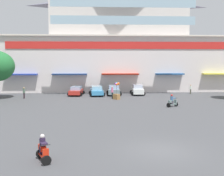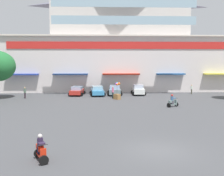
{
  "view_description": "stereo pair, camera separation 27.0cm",
  "coord_description": "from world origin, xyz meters",
  "px_view_note": "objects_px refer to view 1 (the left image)",
  "views": [
    {
      "loc": [
        -3.82,
        -16.38,
        5.58
      ],
      "look_at": [
        -2.27,
        13.71,
        2.47
      ],
      "focal_mm": 44.45,
      "sensor_mm": 36.0,
      "label": 1
    },
    {
      "loc": [
        -3.55,
        -16.39,
        5.58
      ],
      "look_at": [
        -2.27,
        13.71,
        2.47
      ],
      "focal_mm": 44.45,
      "sensor_mm": 36.0,
      "label": 2
    }
  ],
  "objects_px": {
    "scooter_rider_3": "(172,102)",
    "parked_car_2": "(114,90)",
    "parked_car_0": "(76,91)",
    "balloon_vendor_cart": "(117,93)",
    "scooter_rider_1": "(43,150)",
    "pedestrian_1": "(112,91)",
    "pedestrian_2": "(24,92)",
    "parked_car_3": "(137,90)",
    "parked_car_1": "(97,91)",
    "pedestrian_0": "(191,89)"
  },
  "relations": [
    {
      "from": "scooter_rider_1",
      "to": "scooter_rider_3",
      "type": "bearing_deg",
      "value": 55.33
    },
    {
      "from": "pedestrian_1",
      "to": "balloon_vendor_cart",
      "type": "xyz_separation_m",
      "value": [
        0.55,
        -1.17,
        -0.07
      ]
    },
    {
      "from": "parked_car_0",
      "to": "scooter_rider_3",
      "type": "height_order",
      "value": "scooter_rider_3"
    },
    {
      "from": "pedestrian_1",
      "to": "pedestrian_2",
      "type": "height_order",
      "value": "pedestrian_1"
    },
    {
      "from": "parked_car_3",
      "to": "pedestrian_0",
      "type": "xyz_separation_m",
      "value": [
        8.71,
        0.4,
        0.09
      ]
    },
    {
      "from": "scooter_rider_1",
      "to": "pedestrian_1",
      "type": "bearing_deg",
      "value": 78.37
    },
    {
      "from": "parked_car_0",
      "to": "scooter_rider_3",
      "type": "bearing_deg",
      "value": -42.68
    },
    {
      "from": "parked_car_0",
      "to": "pedestrian_1",
      "type": "xyz_separation_m",
      "value": [
        5.45,
        -3.5,
        0.29
      ]
    },
    {
      "from": "parked_car_0",
      "to": "pedestrian_1",
      "type": "bearing_deg",
      "value": -32.74
    },
    {
      "from": "pedestrian_1",
      "to": "balloon_vendor_cart",
      "type": "relative_size",
      "value": 0.72
    },
    {
      "from": "parked_car_2",
      "to": "balloon_vendor_cart",
      "type": "distance_m",
      "value": 4.8
    },
    {
      "from": "parked_car_0",
      "to": "parked_car_2",
      "type": "bearing_deg",
      "value": 1.14
    },
    {
      "from": "parked_car_2",
      "to": "pedestrian_0",
      "type": "xyz_separation_m",
      "value": [
        12.48,
        0.59,
        0.12
      ]
    },
    {
      "from": "parked_car_2",
      "to": "parked_car_3",
      "type": "distance_m",
      "value": 3.78
    },
    {
      "from": "parked_car_3",
      "to": "pedestrian_2",
      "type": "relative_size",
      "value": 2.43
    },
    {
      "from": "parked_car_0",
      "to": "parked_car_3",
      "type": "relative_size",
      "value": 1.04
    },
    {
      "from": "parked_car_0",
      "to": "parked_car_2",
      "type": "relative_size",
      "value": 0.99
    },
    {
      "from": "parked_car_2",
      "to": "balloon_vendor_cart",
      "type": "xyz_separation_m",
      "value": [
        0.11,
        -4.8,
        0.16
      ]
    },
    {
      "from": "parked_car_0",
      "to": "parked_car_1",
      "type": "height_order",
      "value": "parked_car_1"
    },
    {
      "from": "parked_car_1",
      "to": "pedestrian_0",
      "type": "bearing_deg",
      "value": 3.9
    },
    {
      "from": "parked_car_0",
      "to": "balloon_vendor_cart",
      "type": "bearing_deg",
      "value": -37.93
    },
    {
      "from": "parked_car_1",
      "to": "balloon_vendor_cart",
      "type": "height_order",
      "value": "balloon_vendor_cart"
    },
    {
      "from": "parked_car_0",
      "to": "balloon_vendor_cart",
      "type": "height_order",
      "value": "balloon_vendor_cart"
    },
    {
      "from": "parked_car_3",
      "to": "pedestrian_0",
      "type": "relative_size",
      "value": 2.56
    },
    {
      "from": "parked_car_3",
      "to": "balloon_vendor_cart",
      "type": "relative_size",
      "value": 1.65
    },
    {
      "from": "scooter_rider_3",
      "to": "pedestrian_1",
      "type": "distance_m",
      "value": 10.2
    },
    {
      "from": "scooter_rider_3",
      "to": "pedestrian_0",
      "type": "height_order",
      "value": "pedestrian_0"
    },
    {
      "from": "scooter_rider_3",
      "to": "pedestrian_2",
      "type": "height_order",
      "value": "pedestrian_2"
    },
    {
      "from": "pedestrian_2",
      "to": "balloon_vendor_cart",
      "type": "bearing_deg",
      "value": -6.61
    },
    {
      "from": "pedestrian_1",
      "to": "pedestrian_2",
      "type": "distance_m",
      "value": 12.65
    },
    {
      "from": "pedestrian_1",
      "to": "parked_car_1",
      "type": "bearing_deg",
      "value": 125.49
    },
    {
      "from": "pedestrian_0",
      "to": "pedestrian_1",
      "type": "distance_m",
      "value": 13.59
    },
    {
      "from": "parked_car_0",
      "to": "balloon_vendor_cart",
      "type": "relative_size",
      "value": 1.72
    },
    {
      "from": "parked_car_1",
      "to": "pedestrian_1",
      "type": "relative_size",
      "value": 2.57
    },
    {
      "from": "scooter_rider_3",
      "to": "parked_car_2",
      "type": "bearing_deg",
      "value": 118.93
    },
    {
      "from": "parked_car_1",
      "to": "pedestrian_1",
      "type": "xyz_separation_m",
      "value": [
        2.26,
        -3.17,
        0.26
      ]
    },
    {
      "from": "parked_car_2",
      "to": "parked_car_0",
      "type": "bearing_deg",
      "value": -178.86
    },
    {
      "from": "scooter_rider_1",
      "to": "parked_car_0",
      "type": "bearing_deg",
      "value": 90.73
    },
    {
      "from": "parked_car_3",
      "to": "pedestrian_0",
      "type": "distance_m",
      "value": 8.72
    },
    {
      "from": "parked_car_0",
      "to": "pedestrian_2",
      "type": "distance_m",
      "value": 7.86
    },
    {
      "from": "parked_car_3",
      "to": "balloon_vendor_cart",
      "type": "bearing_deg",
      "value": -126.27
    },
    {
      "from": "parked_car_3",
      "to": "scooter_rider_3",
      "type": "distance_m",
      "value": 11.77
    },
    {
      "from": "parked_car_1",
      "to": "pedestrian_0",
      "type": "xyz_separation_m",
      "value": [
        15.18,
        1.03,
        0.15
      ]
    },
    {
      "from": "scooter_rider_1",
      "to": "pedestrian_1",
      "type": "xyz_separation_m",
      "value": [
        5.09,
        24.73,
        0.37
      ]
    },
    {
      "from": "balloon_vendor_cart",
      "to": "parked_car_1",
      "type": "bearing_deg",
      "value": 122.94
    },
    {
      "from": "scooter_rider_1",
      "to": "pedestrian_0",
      "type": "distance_m",
      "value": 34.09
    },
    {
      "from": "parked_car_0",
      "to": "parked_car_1",
      "type": "bearing_deg",
      "value": -5.91
    },
    {
      "from": "balloon_vendor_cart",
      "to": "scooter_rider_1",
      "type": "bearing_deg",
      "value": -103.48
    },
    {
      "from": "pedestrian_1",
      "to": "pedestrian_2",
      "type": "xyz_separation_m",
      "value": [
        -12.65,
        0.36,
        -0.07
      ]
    },
    {
      "from": "parked_car_3",
      "to": "pedestrian_0",
      "type": "height_order",
      "value": "parked_car_3"
    }
  ]
}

